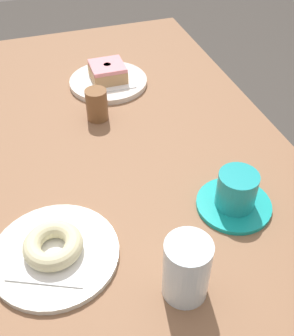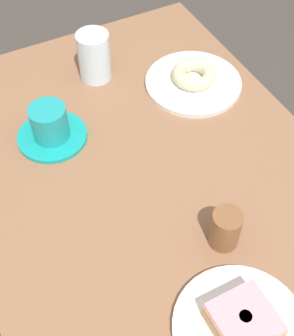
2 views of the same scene
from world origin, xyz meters
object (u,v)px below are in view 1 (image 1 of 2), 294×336
plate_sugar_ring (55,254)px  plate_glazed_square (108,82)px  sugar_jar (97,105)px  donut_sugar_ring (53,245)px  water_glass (186,269)px  coffee_cup (236,194)px  donut_glazed_square (108,71)px

plate_sugar_ring → plate_glazed_square: (0.54, -0.23, 0.00)m
plate_sugar_ring → sugar_jar: bearing=-23.5°
donut_sugar_ring → water_glass: 0.24m
sugar_jar → coffee_cup: bearing=-153.9°
plate_sugar_ring → donut_sugar_ring: donut_sugar_ring is taller
plate_glazed_square → sugar_jar: 0.17m
plate_sugar_ring → donut_sugar_ring: bearing=0.0°
plate_glazed_square → donut_glazed_square: size_ratio=2.35×
sugar_jar → plate_glazed_square: bearing=-23.5°
water_glass → coffee_cup: (0.14, -0.16, -0.02)m
donut_glazed_square → sugar_jar: (-0.15, 0.07, 0.00)m
water_glass → coffee_cup: size_ratio=0.79×
donut_glazed_square → coffee_cup: coffee_cup is taller
donut_sugar_ring → donut_glazed_square: bearing=-23.5°
sugar_jar → plate_sugar_ring: bearing=156.5°
plate_sugar_ring → water_glass: water_glass is taller
donut_glazed_square → water_glass: water_glass is taller
donut_glazed_square → donut_sugar_ring: bearing=156.5°
water_glass → coffee_cup: 0.22m
donut_glazed_square → plate_glazed_square: bearing=-172.9°
donut_glazed_square → plate_sugar_ring: bearing=156.5°
donut_glazed_square → water_glass: (-0.67, 0.04, 0.02)m
sugar_jar → water_glass: bearing=-177.5°
plate_sugar_ring → coffee_cup: coffee_cup is taller
water_glass → sugar_jar: 0.52m
plate_glazed_square → donut_glazed_square: donut_glazed_square is taller
plate_glazed_square → water_glass: water_glass is taller
donut_glazed_square → sugar_jar: 0.17m
plate_glazed_square → coffee_cup: size_ratio=1.46×
water_glass → coffee_cup: bearing=-48.8°
donut_sugar_ring → water_glass: size_ratio=0.88×
donut_sugar_ring → sugar_jar: size_ratio=1.30×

